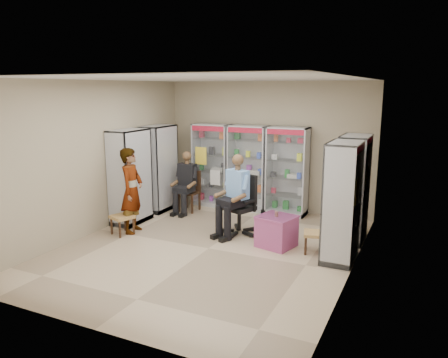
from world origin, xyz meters
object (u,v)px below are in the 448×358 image
at_px(cabinet_right_far, 353,189).
at_px(woven_stool_a, 314,242).
at_px(cabinet_back_left, 212,165).
at_px(woven_stool_b, 123,225).
at_px(cabinet_left_far, 159,168).
at_px(pink_trunk, 277,231).
at_px(cabinet_back_right, 287,171).
at_px(seated_shopkeeper, 238,197).
at_px(cabinet_left_near, 130,177).
at_px(wooden_chair, 189,191).
at_px(cabinet_back_mid, 248,168).
at_px(standing_man, 132,191).
at_px(cabinet_right_near, 342,202).
at_px(office_chair, 239,205).

xyz_separation_m(cabinet_right_far, woven_stool_a, (-0.46, -0.98, -0.81)).
xyz_separation_m(cabinet_back_left, cabinet_right_far, (3.53, -1.13, 0.00)).
height_order(cabinet_right_far, woven_stool_b, cabinet_right_far).
relative_size(cabinet_left_far, pink_trunk, 3.34).
distance_m(cabinet_back_right, cabinet_right_far, 1.98).
bearing_deg(woven_stool_a, seated_shopkeeper, 168.37).
height_order(cabinet_left_far, woven_stool_a, cabinet_left_far).
height_order(cabinet_left_near, woven_stool_a, cabinet_left_near).
xyz_separation_m(cabinet_back_left, woven_stool_b, (-0.60, -2.77, -0.81)).
height_order(cabinet_right_far, cabinet_left_near, same).
distance_m(wooden_chair, woven_stool_b, 2.08).
bearing_deg(cabinet_right_far, cabinet_back_mid, 66.35).
bearing_deg(cabinet_back_mid, cabinet_back_right, 0.00).
bearing_deg(standing_man, cabinet_left_far, 2.33).
bearing_deg(wooden_chair, woven_stool_b, -99.76).
distance_m(cabinet_right_far, cabinet_left_near, 4.55).
bearing_deg(woven_stool_b, cabinet_left_far, 100.19).
distance_m(cabinet_right_near, office_chair, 2.17).
distance_m(wooden_chair, standing_man, 1.87).
height_order(cabinet_back_mid, wooden_chair, cabinet_back_mid).
bearing_deg(cabinet_back_mid, woven_stool_b, -119.27).
relative_size(cabinet_right_far, woven_stool_a, 5.31).
height_order(cabinet_right_near, woven_stool_a, cabinet_right_near).
bearing_deg(woven_stool_b, wooden_chair, 80.24).
xyz_separation_m(office_chair, seated_shopkeeper, (0.00, -0.05, 0.16)).
height_order(cabinet_back_mid, woven_stool_a, cabinet_back_mid).
bearing_deg(woven_stool_b, cabinet_right_near, 7.39).
bearing_deg(cabinet_left_far, cabinet_back_mid, 116.32).
bearing_deg(wooden_chair, seated_shopkeeper, -31.34).
bearing_deg(cabinet_left_far, cabinet_back_left, 135.00).
distance_m(cabinet_back_right, woven_stool_a, 2.54).
xyz_separation_m(cabinet_left_near, woven_stool_a, (4.00, -0.08, -0.81)).
height_order(cabinet_left_far, cabinet_left_near, same).
height_order(cabinet_back_right, cabinet_right_far, same).
height_order(cabinet_back_left, cabinet_right_near, same).
bearing_deg(cabinet_right_near, cabinet_back_mid, 49.16).
xyz_separation_m(pink_trunk, woven_stool_b, (-2.97, -0.67, -0.09)).
bearing_deg(woven_stool_a, woven_stool_b, -169.81).
height_order(pink_trunk, standing_man, standing_man).
distance_m(cabinet_left_near, seated_shopkeeper, 2.42).
bearing_deg(cabinet_left_near, cabinet_back_left, 155.39).
relative_size(cabinet_left_near, seated_shopkeeper, 1.33).
height_order(cabinet_left_near, office_chair, cabinet_left_near).
bearing_deg(seated_shopkeeper, cabinet_back_right, 97.25).
bearing_deg(cabinet_back_mid, cabinet_right_near, -40.84).
bearing_deg(cabinet_back_right, office_chair, -104.17).
xyz_separation_m(cabinet_right_far, office_chair, (-2.07, -0.59, -0.41)).
xyz_separation_m(cabinet_back_left, wooden_chair, (-0.25, -0.73, -0.53)).
relative_size(cabinet_back_right, wooden_chair, 2.13).
bearing_deg(standing_man, cabinet_right_far, -83.02).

